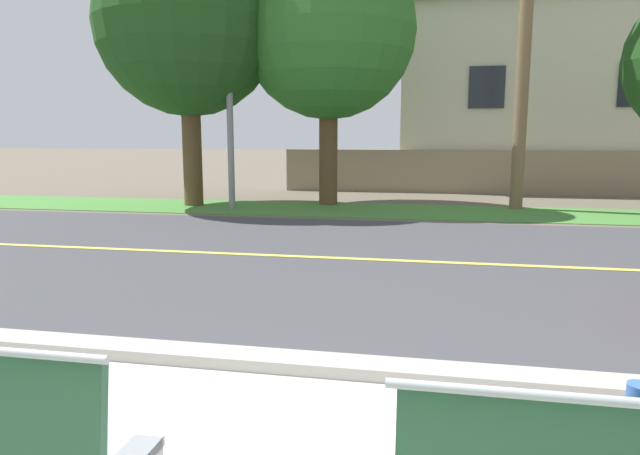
# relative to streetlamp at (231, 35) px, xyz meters

# --- Properties ---
(ground_plane) EXTENTS (140.00, 140.00, 0.00)m
(ground_plane) POSITION_rel_streetlamp_xyz_m (4.25, -3.99, -4.30)
(ground_plane) COLOR #665B4C
(curb_edge) EXTENTS (44.00, 0.30, 0.11)m
(curb_edge) POSITION_rel_streetlamp_xyz_m (4.25, -9.64, -4.24)
(curb_edge) COLOR #ADA89E
(curb_edge) RESTS_ON ground_plane
(street_asphalt) EXTENTS (52.00, 8.00, 0.01)m
(street_asphalt) POSITION_rel_streetlamp_xyz_m (4.25, -5.49, -4.29)
(street_asphalt) COLOR #424247
(street_asphalt) RESTS_ON ground_plane
(road_centre_line) EXTENTS (48.00, 0.14, 0.01)m
(road_centre_line) POSITION_rel_streetlamp_xyz_m (4.25, -5.49, -4.29)
(road_centre_line) COLOR #E0CC4C
(road_centre_line) RESTS_ON ground_plane
(far_verge_grass) EXTENTS (48.00, 2.80, 0.02)m
(far_verge_grass) POSITION_rel_streetlamp_xyz_m (4.25, 0.21, -4.29)
(far_verge_grass) COLOR #478438
(far_verge_grass) RESTS_ON ground_plane
(streetlamp) EXTENTS (0.24, 2.10, 7.56)m
(streetlamp) POSITION_rel_streetlamp_xyz_m (0.00, 0.00, 0.00)
(streetlamp) COLOR gray
(streetlamp) RESTS_ON ground_plane
(shade_tree_far_left) EXTENTS (4.67, 4.67, 7.71)m
(shade_tree_far_left) POSITION_rel_streetlamp_xyz_m (-1.13, 0.29, 0.72)
(shade_tree_far_left) COLOR brown
(shade_tree_far_left) RESTS_ON ground_plane
(shade_tree_left) EXTENTS (4.53, 4.53, 7.47)m
(shade_tree_left) POSITION_rel_streetlamp_xyz_m (2.36, 1.19, 0.56)
(shade_tree_left) COLOR brown
(shade_tree_left) RESTS_ON ground_plane
(garden_wall) EXTENTS (13.00, 0.36, 1.40)m
(garden_wall) POSITION_rel_streetlamp_xyz_m (6.60, 5.20, -3.60)
(garden_wall) COLOR gray
(garden_wall) RESTS_ON ground_plane
(house_across_street) EXTENTS (10.50, 6.91, 6.70)m
(house_across_street) POSITION_rel_streetlamp_xyz_m (8.77, 8.39, -0.90)
(house_across_street) COLOR beige
(house_across_street) RESTS_ON ground_plane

